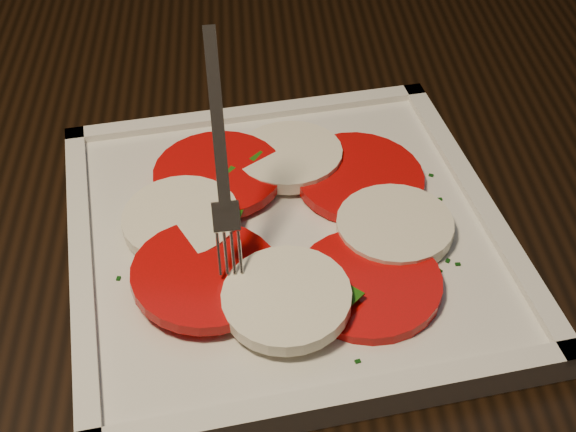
# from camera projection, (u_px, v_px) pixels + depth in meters

# --- Properties ---
(table) EXTENTS (1.26, 0.89, 0.75)m
(table) POSITION_uv_depth(u_px,v_px,m) (323.00, 333.00, 0.65)
(table) COLOR black
(table) RESTS_ON ground
(chair) EXTENTS (0.50, 0.50, 0.93)m
(chair) POSITION_uv_depth(u_px,v_px,m) (226.00, 11.00, 1.28)
(chair) COLOR black
(chair) RESTS_ON ground
(plate) EXTENTS (0.36, 0.36, 0.01)m
(plate) POSITION_uv_depth(u_px,v_px,m) (288.00, 239.00, 0.57)
(plate) COLOR white
(plate) RESTS_ON table
(caprese_salad) EXTENTS (0.23, 0.23, 0.02)m
(caprese_salad) POSITION_uv_depth(u_px,v_px,m) (288.00, 223.00, 0.56)
(caprese_salad) COLOR red
(caprese_salad) RESTS_ON plate
(fork) EXTENTS (0.04, 0.08, 0.14)m
(fork) POSITION_uv_depth(u_px,v_px,m) (219.00, 145.00, 0.50)
(fork) COLOR white
(fork) RESTS_ON caprese_salad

